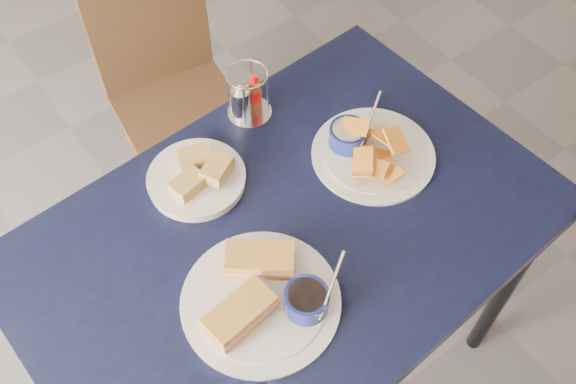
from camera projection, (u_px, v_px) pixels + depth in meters
ground at (341, 308)px, 2.10m from camera, size 6.00×6.00×0.00m
dining_table at (288, 246)px, 1.45m from camera, size 1.21×0.85×0.75m
chair_far at (165, 82)px, 2.06m from camera, size 0.42×0.41×0.80m
sandwich_plate at (264, 294)px, 1.28m from camera, size 0.33×0.32×0.12m
plantain_plate at (366, 148)px, 1.50m from camera, size 0.29×0.29×0.12m
bread_basket at (198, 177)px, 1.45m from camera, size 0.22×0.22×0.07m
condiment_caddy at (247, 98)px, 1.54m from camera, size 0.11×0.11×0.14m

